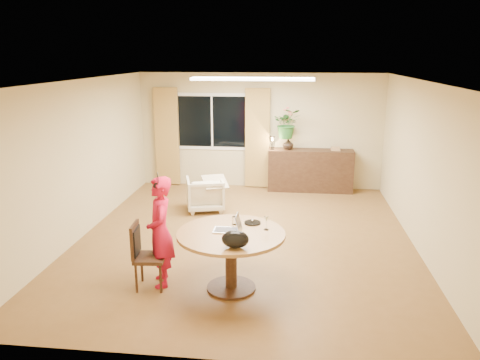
{
  "coord_description": "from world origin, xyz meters",
  "views": [
    {
      "loc": [
        0.75,
        -7.29,
        2.99
      ],
      "look_at": [
        -0.06,
        -0.2,
        1.07
      ],
      "focal_mm": 35.0,
      "sensor_mm": 36.0,
      "label": 1
    }
  ],
  "objects_px": {
    "dining_table": "(231,245)",
    "armchair": "(205,194)",
    "child": "(160,232)",
    "sideboard": "(310,170)",
    "dining_chair": "(150,256)"
  },
  "relations": [
    {
      "from": "dining_table",
      "to": "dining_chair",
      "type": "relative_size",
      "value": 1.56
    },
    {
      "from": "child",
      "to": "dining_chair",
      "type": "bearing_deg",
      "value": -63.49
    },
    {
      "from": "dining_table",
      "to": "sideboard",
      "type": "height_order",
      "value": "sideboard"
    },
    {
      "from": "dining_chair",
      "to": "sideboard",
      "type": "relative_size",
      "value": 0.48
    },
    {
      "from": "armchair",
      "to": "sideboard",
      "type": "xyz_separation_m",
      "value": [
        2.1,
        1.61,
        0.14
      ]
    },
    {
      "from": "armchair",
      "to": "sideboard",
      "type": "bearing_deg",
      "value": -158.26
    },
    {
      "from": "child",
      "to": "dining_table",
      "type": "bearing_deg",
      "value": 68.28
    },
    {
      "from": "dining_table",
      "to": "sideboard",
      "type": "distance_m",
      "value": 4.91
    },
    {
      "from": "dining_chair",
      "to": "sideboard",
      "type": "bearing_deg",
      "value": 60.24
    },
    {
      "from": "dining_table",
      "to": "child",
      "type": "height_order",
      "value": "child"
    },
    {
      "from": "child",
      "to": "sideboard",
      "type": "bearing_deg",
      "value": 137.18
    },
    {
      "from": "sideboard",
      "to": "armchair",
      "type": "bearing_deg",
      "value": -142.59
    },
    {
      "from": "dining_table",
      "to": "armchair",
      "type": "height_order",
      "value": "dining_table"
    },
    {
      "from": "child",
      "to": "armchair",
      "type": "xyz_separation_m",
      "value": [
        0.0,
        3.11,
        -0.41
      ]
    },
    {
      "from": "dining_table",
      "to": "armchair",
      "type": "bearing_deg",
      "value": 106.6
    }
  ]
}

